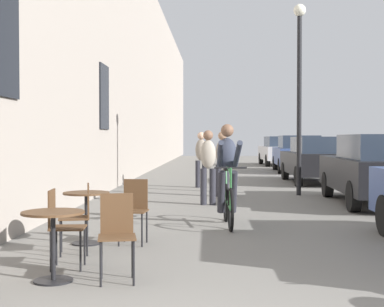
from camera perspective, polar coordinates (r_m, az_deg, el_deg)
The scene contains 16 objects.
building_facade_left at distance 17.50m, azimuth -8.30°, elevation 10.67°, with size 0.54×68.00×8.49m.
cafe_table_near at distance 5.95m, azimuth -13.93°, elevation -7.63°, with size 0.64×0.64×0.72m.
cafe_chair_near_toward_street at distance 5.87m, azimuth -7.63°, elevation -7.75°, with size 0.44×0.44×0.89m.
cafe_chair_near_toward_wall at distance 6.51m, azimuth -13.15°, elevation -6.86°, with size 0.41×0.41×0.89m.
cafe_table_mid at distance 7.93m, azimuth -10.69°, elevation -5.32°, with size 0.64×0.64×0.72m.
cafe_chair_mid_toward_street at distance 7.89m, azimuth -5.90°, elevation -5.37°, with size 0.41×0.41×0.89m.
cafe_chair_mid_toward_wall at distance 7.27m, azimuth -11.31°, elevation -5.97°, with size 0.46×0.46×0.89m.
cyclist_on_bicycle at distance 9.52m, azimuth 3.64°, elevation -2.41°, with size 0.52×1.76×1.74m.
pedestrian_near at distance 12.33m, azimuth 1.64°, elevation -0.97°, with size 0.34×0.24×1.64m.
pedestrian_mid at distance 14.12m, azimuth 3.10°, elevation -0.66°, with size 0.35×0.25×1.64m.
pedestrian_far at distance 16.67m, azimuth 0.93°, elevation -0.29°, with size 0.36×0.26×1.65m.
street_lamp at distance 14.77m, azimuth 10.85°, elevation 7.90°, with size 0.32×0.32×4.90m.
parked_car_second at distance 13.03m, azimuth 18.38°, elevation -1.45°, with size 1.91×4.39×1.55m.
parked_car_third at distance 18.84m, azimuth 12.53°, elevation -0.55°, with size 1.88×4.31×1.52m.
parked_car_fourth at distance 24.89m, azimuth 10.66°, elevation 0.04°, with size 1.99×4.51×1.59m.
parked_car_fifth at distance 30.76m, azimuth 8.91°, elevation 0.31°, with size 2.00×4.48×1.57m.
Camera 1 is at (-0.25, -2.98, 1.46)m, focal length 52.50 mm.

